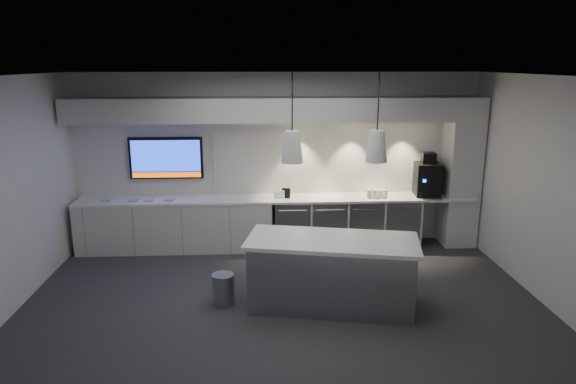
{
  "coord_description": "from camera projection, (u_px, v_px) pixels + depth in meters",
  "views": [
    {
      "loc": [
        -0.28,
        -6.33,
        3.17
      ],
      "look_at": [
        0.13,
        1.1,
        1.27
      ],
      "focal_mm": 32.0,
      "sensor_mm": 36.0,
      "label": 1
    }
  ],
  "objects": [
    {
      "name": "wall_front",
      "position": [
        296.0,
        275.0,
        4.14
      ],
      "size": [
        7.0,
        0.0,
        7.0
      ],
      "primitive_type": "plane",
      "rotation": [
        -1.57,
        0.0,
        0.0
      ],
      "color": "white",
      "rests_on": "floor"
    },
    {
      "name": "sign_black",
      "position": [
        286.0,
        193.0,
        8.74
      ],
      "size": [
        0.14,
        0.05,
        0.18
      ],
      "primitive_type": "cube",
      "rotation": [
        0.0,
        0.0,
        -0.23
      ],
      "color": "black",
      "rests_on": "back_counter"
    },
    {
      "name": "back_counter",
      "position": [
        277.0,
        199.0,
        8.81
      ],
      "size": [
        6.8,
        0.65,
        0.04
      ],
      "primitive_type": "cube",
      "color": "white",
      "rests_on": "left_base_cabinets"
    },
    {
      "name": "coffee_machine",
      "position": [
        427.0,
        178.0,
        8.89
      ],
      "size": [
        0.46,
        0.62,
        0.75
      ],
      "rotation": [
        0.0,
        0.0,
        -0.11
      ],
      "color": "black",
      "rests_on": "back_counter"
    },
    {
      "name": "backsplash",
      "position": [
        345.0,
        156.0,
        9.0
      ],
      "size": [
        4.6,
        0.03,
        1.3
      ],
      "primitive_type": "cube",
      "color": "silver",
      "rests_on": "wall_back"
    },
    {
      "name": "pendant_left",
      "position": [
        292.0,
        147.0,
        6.3
      ],
      "size": [
        0.28,
        0.28,
        1.09
      ],
      "color": "silver",
      "rests_on": "ceiling"
    },
    {
      "name": "wall_left",
      "position": [
        2.0,
        200.0,
        6.37
      ],
      "size": [
        0.0,
        7.0,
        7.0
      ],
      "primitive_type": "plane",
      "rotation": [
        1.57,
        0.0,
        1.57
      ],
      "color": "white",
      "rests_on": "floor"
    },
    {
      "name": "fridge_unit_b",
      "position": [
        328.0,
        223.0,
        8.97
      ],
      "size": [
        0.6,
        0.61,
        0.85
      ],
      "primitive_type": "cube",
      "color": "gray",
      "rests_on": "floor"
    },
    {
      "name": "ceiling",
      "position": [
        282.0,
        76.0,
        6.18
      ],
      "size": [
        7.0,
        7.0,
        0.0
      ],
      "primitive_type": "plane",
      "rotation": [
        3.14,
        0.0,
        0.0
      ],
      "color": "black",
      "rests_on": "wall_back"
    },
    {
      "name": "cup_cluster",
      "position": [
        377.0,
        194.0,
        8.78
      ],
      "size": [
        0.35,
        0.16,
        0.14
      ],
      "primitive_type": null,
      "color": "silver",
      "rests_on": "back_counter"
    },
    {
      "name": "wall_tv",
      "position": [
        166.0,
        158.0,
        8.81
      ],
      "size": [
        1.25,
        0.07,
        0.72
      ],
      "color": "black",
      "rests_on": "wall_back"
    },
    {
      "name": "soffit",
      "position": [
        277.0,
        109.0,
        8.46
      ],
      "size": [
        6.9,
        0.6,
        0.4
      ],
      "primitive_type": "cube",
      "color": "silver",
      "rests_on": "wall_back"
    },
    {
      "name": "wall_right",
      "position": [
        549.0,
        192.0,
        6.74
      ],
      "size": [
        0.0,
        7.0,
        7.0
      ],
      "primitive_type": "plane",
      "rotation": [
        1.57,
        0.0,
        -1.57
      ],
      "color": "white",
      "rests_on": "floor"
    },
    {
      "name": "tray_b",
      "position": [
        134.0,
        200.0,
        8.6
      ],
      "size": [
        0.19,
        0.19,
        0.02
      ],
      "primitive_type": "cube",
      "rotation": [
        0.0,
        0.0,
        -0.18
      ],
      "color": "#B3B3B3",
      "rests_on": "back_counter"
    },
    {
      "name": "tray_a",
      "position": [
        107.0,
        200.0,
        8.61
      ],
      "size": [
        0.16,
        0.16,
        0.02
      ],
      "primitive_type": "cube",
      "rotation": [
        0.0,
        0.0,
        -0.02
      ],
      "color": "#B3B3B3",
      "rests_on": "back_counter"
    },
    {
      "name": "tray_c",
      "position": [
        148.0,
        200.0,
        8.61
      ],
      "size": [
        0.16,
        0.16,
        0.02
      ],
      "primitive_type": "cube",
      "rotation": [
        0.0,
        0.0,
        0.03
      ],
      "color": "#B3B3B3",
      "rests_on": "back_counter"
    },
    {
      "name": "fridge_unit_c",
      "position": [
        363.0,
        222.0,
        9.0
      ],
      "size": [
        0.6,
        0.61,
        0.85
      ],
      "primitive_type": "cube",
      "color": "gray",
      "rests_on": "floor"
    },
    {
      "name": "sign_white",
      "position": [
        279.0,
        195.0,
        8.72
      ],
      "size": [
        0.18,
        0.02,
        0.14
      ],
      "primitive_type": "cube",
      "rotation": [
        0.0,
        0.0,
        -0.02
      ],
      "color": "white",
      "rests_on": "back_counter"
    },
    {
      "name": "tray_d",
      "position": [
        170.0,
        199.0,
        8.64
      ],
      "size": [
        0.18,
        0.18,
        0.02
      ],
      "primitive_type": "cube",
      "rotation": [
        0.0,
        0.0,
        -0.17
      ],
      "color": "#B3B3B3",
      "rests_on": "back_counter"
    },
    {
      "name": "fridge_unit_a",
      "position": [
        292.0,
        224.0,
        8.94
      ],
      "size": [
        0.6,
        0.61,
        0.85
      ],
      "primitive_type": "cube",
      "color": "gray",
      "rests_on": "floor"
    },
    {
      "name": "island",
      "position": [
        332.0,
        273.0,
        6.75
      ],
      "size": [
        2.35,
        1.37,
        0.94
      ],
      "rotation": [
        0.0,
        0.0,
        -0.2
      ],
      "color": "gray",
      "rests_on": "floor"
    },
    {
      "name": "floor",
      "position": [
        283.0,
        303.0,
        6.92
      ],
      "size": [
        7.0,
        7.0,
        0.0
      ],
      "primitive_type": "plane",
      "color": "#333235",
      "rests_on": "ground"
    },
    {
      "name": "pendant_right",
      "position": [
        377.0,
        146.0,
        6.36
      ],
      "size": [
        0.28,
        0.28,
        1.09
      ],
      "color": "silver",
      "rests_on": "ceiling"
    },
    {
      "name": "fridge_unit_d",
      "position": [
        399.0,
        222.0,
        9.04
      ],
      "size": [
        0.6,
        0.61,
        0.85
      ],
      "primitive_type": "cube",
      "color": "gray",
      "rests_on": "floor"
    },
    {
      "name": "bin",
      "position": [
        223.0,
        289.0,
        6.87
      ],
      "size": [
        0.32,
        0.32,
        0.42
      ],
      "primitive_type": "cylinder",
      "rotation": [
        0.0,
        0.0,
        -0.09
      ],
      "color": "gray",
      "rests_on": "floor"
    },
    {
      "name": "wall_back",
      "position": [
        276.0,
        160.0,
        8.97
      ],
      "size": [
        7.0,
        0.0,
        7.0
      ],
      "primitive_type": "plane",
      "rotation": [
        1.57,
        0.0,
        0.0
      ],
      "color": "white",
      "rests_on": "floor"
    },
    {
      "name": "left_base_cabinets",
      "position": [
        176.0,
        225.0,
        8.83
      ],
      "size": [
        3.3,
        0.63,
        0.86
      ],
      "primitive_type": "cube",
      "color": "silver",
      "rests_on": "floor"
    },
    {
      "name": "column",
      "position": [
        461.0,
        172.0,
        8.9
      ],
      "size": [
        0.55,
        0.55,
        2.6
      ],
      "primitive_type": "cube",
      "color": "silver",
      "rests_on": "floor"
    }
  ]
}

